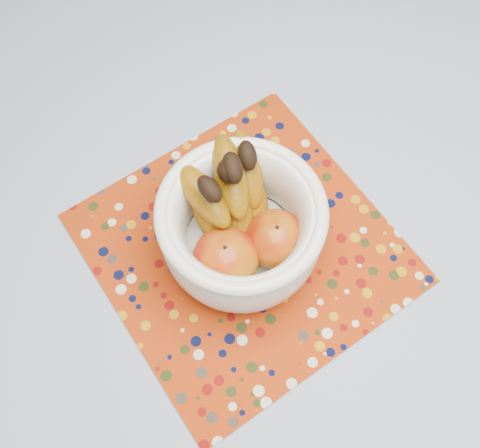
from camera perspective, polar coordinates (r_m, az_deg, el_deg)
The scene contains 4 objects.
table at distance 0.92m, azimuth 7.63°, elevation -3.58°, with size 1.20×1.20×0.75m.
tablecloth at distance 0.85m, azimuth 8.30°, elevation -1.60°, with size 1.32×1.32×0.01m, color #6174A2.
placemat at distance 0.82m, azimuth 0.39°, elevation -2.42°, with size 0.40×0.40×0.00m, color #992B08.
fruit_bowl at distance 0.75m, azimuth -0.18°, elevation 0.33°, with size 0.22×0.24×0.19m.
Camera 1 is at (-0.22, -0.27, 1.53)m, focal length 42.00 mm.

